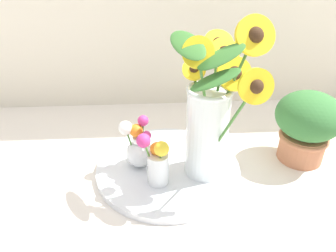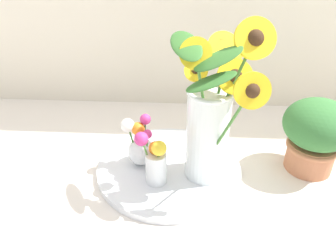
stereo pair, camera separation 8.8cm
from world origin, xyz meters
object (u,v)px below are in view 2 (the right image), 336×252
Objects in this scene: serving_tray at (168,168)px; potted_plant at (315,133)px; vase_small_center at (154,160)px; vase_bulb_right at (139,145)px; mason_jar_sunflowers at (210,120)px.

potted_plant reaches higher than serving_tray.
vase_small_center is (-0.03, -0.07, 0.08)m from serving_tray.
vase_bulb_right is at bearing 171.76° from serving_tray.
vase_small_center is at bearing -58.79° from vase_bulb_right.
mason_jar_sunflowers reaches higher than vase_small_center.
serving_tray is 0.11m from vase_small_center.
vase_small_center is 0.46m from potted_plant.
mason_jar_sunflowers reaches higher than vase_bulb_right.
serving_tray is at bearing 163.95° from mason_jar_sunflowers.
vase_bulb_right reaches higher than serving_tray.
mason_jar_sunflowers is 2.05× the size of potted_plant.
mason_jar_sunflowers is 0.32m from potted_plant.
vase_small_center reaches higher than serving_tray.
serving_tray is 0.43m from potted_plant.
serving_tray is at bearing -8.24° from vase_bulb_right.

